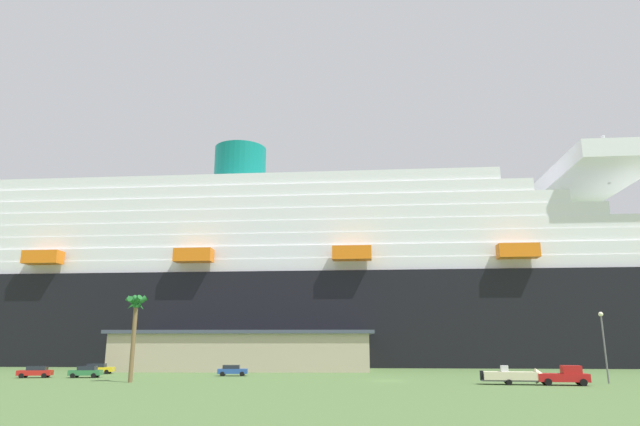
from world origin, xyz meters
TOP-DOWN VIEW (x-y plane):
  - ground_plane at (0.00, 30.00)m, footprint 600.00×600.00m
  - cruise_ship at (-2.67, 56.52)m, footprint 231.20×53.69m
  - terminal_building at (-22.34, 34.26)m, footprint 46.69×28.64m
  - pickup_truck at (19.33, -8.10)m, footprint 5.87×3.07m
  - small_boat_on_trailer at (14.13, -7.14)m, footprint 8.37×3.09m
  - palm_tree at (-32.13, -3.03)m, footprint 2.94×2.64m
  - street_lamp at (25.89, -4.98)m, footprint 0.56×0.56m
  - parked_car_yellow_taxi at (-44.12, 16.97)m, footprint 4.92×2.32m
  - parked_car_green_wagon at (-41.73, 6.76)m, footprint 4.43×2.51m
  - parked_car_red_hatchback at (-48.67, 6.45)m, footprint 4.69×2.58m
  - parked_car_blue_suv at (-21.74, 11.01)m, footprint 4.44×2.20m

SIDE VIEW (x-z plane):
  - ground_plane at x=0.00m, z-range 0.00..0.00m
  - parked_car_blue_suv at x=-21.74m, z-range 0.04..1.62m
  - parked_car_red_hatchback at x=-48.67m, z-range 0.04..1.62m
  - parked_car_green_wagon at x=-41.73m, z-range 0.04..1.62m
  - parked_car_yellow_taxi at x=-44.12m, z-range 0.04..1.62m
  - small_boat_on_trailer at x=14.13m, z-range -0.11..2.04m
  - pickup_truck at x=19.33m, z-range -0.06..2.14m
  - terminal_building at x=-22.34m, z-range 0.02..6.96m
  - street_lamp at x=25.89m, z-range 1.24..9.69m
  - palm_tree at x=-32.13m, z-range 3.14..13.90m
  - cruise_ship at x=-2.67m, z-range -12.39..47.00m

